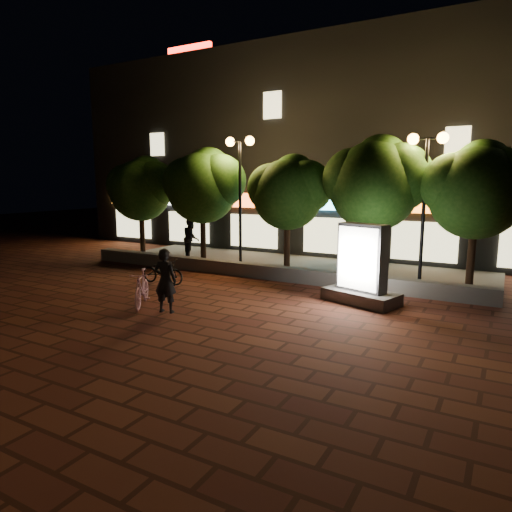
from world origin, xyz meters
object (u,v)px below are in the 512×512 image
Objects in this scene: tree_left at (204,183)px; street_lamp_left at (240,169)px; tree_far_right at (479,187)px; street_lamp_right at (426,170)px; pedestrian at (191,238)px; scooter_parked at (163,271)px; rider at (165,281)px; tree_mid at (290,190)px; tree_right at (377,180)px; scooter_pink at (142,288)px; ad_kiosk at (362,271)px; tree_far_left at (142,186)px.

tree_left is 2.05m from street_lamp_left.
tree_far_right is 1.66m from street_lamp_right.
street_lamp_right is at bearing -122.84° from pedestrian.
scooter_parked is (1.02, -3.97, -3.00)m from tree_left.
street_lamp_left is 1.04× the size of street_lamp_right.
street_lamp_right is at bearing -141.98° from rider.
tree_mid is 0.89× the size of tree_right.
scooter_pink is at bearing -141.35° from tree_far_right.
street_lamp_left is at bearing 180.00° from street_lamp_right.
ad_kiosk is at bearing -81.16° from tree_right.
tree_mid reaches higher than rider.
tree_far_left is at bearing 100.71° from scooter_pink.
tree_mid is 2.67× the size of scooter_parked.
pedestrian is (-4.95, 0.29, -2.19)m from tree_mid.
tree_left is at bearing -73.72° from rider.
tree_far_right is at bearing 0.00° from tree_mid.
ad_kiosk is 1.37× the size of scooter_pink.
rider is at bearing -136.90° from tree_far_right.
tree_right is 1.02× the size of street_lamp_right.
tree_far_left reaches higher than scooter_parked.
tree_right is (7.30, 0.00, 0.12)m from tree_left.
tree_left is 10.50m from tree_far_right.
tree_far_right is 2.83× the size of scooter_parked.
tree_far_right is 0.96× the size of street_lamp_right.
tree_far_right is (14.00, 0.00, 0.08)m from tree_far_left.
tree_far_right is (6.50, 0.00, 0.15)m from tree_mid.
tree_right is (3.31, 0.00, 0.35)m from tree_mid.
tree_mid is at bearing -180.00° from tree_far_right.
tree_far_right is at bearing -70.31° from scooter_parked.
ad_kiosk is at bearing -15.14° from tree_far_left.
tree_left is 8.96m from street_lamp_right.
tree_right is 8.06m from scooter_parked.
tree_mid is at bearing -105.99° from rider.
tree_far_right is 4.76m from ad_kiosk.
tree_right reaches higher than scooter_parked.
tree_far_left reaches higher than scooter_pink.
tree_far_right is 10.01m from rider.
tree_mid is at bearing 7.31° from street_lamp_left.
tree_far_left is at bearing 66.81° from pedestrian.
pedestrian reaches higher than scooter_parked.
scooter_pink is at bearing -147.51° from ad_kiosk.
tree_far_left reaches higher than ad_kiosk.
pedestrian is (-4.37, 6.92, 0.14)m from rider.
tree_far_left is 0.97× the size of tree_far_right.
tree_far_left reaches higher than pedestrian.
tree_far_left is 2.62× the size of rider.
tree_right is 8.67m from scooter_pink.
ad_kiosk is at bearing -112.75° from street_lamp_right.
scooter_pink is 1.09m from rider.
street_lamp_left is at bearing -17.07° from scooter_parked.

